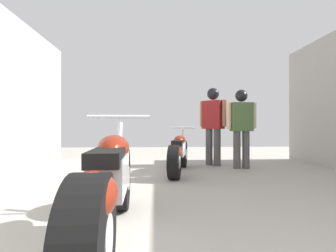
{
  "coord_description": "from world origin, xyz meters",
  "views": [
    {
      "loc": [
        -0.57,
        0.07,
        0.86
      ],
      "look_at": [
        -0.42,
        3.21,
        0.87
      ],
      "focal_mm": 27.13,
      "sensor_mm": 36.0,
      "label": 1
    }
  ],
  "objects_px": {
    "motorcycle_maroon_cruiser": "(109,187)",
    "mechanic_with_helmet": "(213,119)",
    "motorcycle_black_naked": "(178,153)",
    "mechanic_in_blue": "(241,121)"
  },
  "relations": [
    {
      "from": "motorcycle_black_naked",
      "to": "mechanic_in_blue",
      "type": "height_order",
      "value": "mechanic_in_blue"
    },
    {
      "from": "motorcycle_maroon_cruiser",
      "to": "mechanic_in_blue",
      "type": "relative_size",
      "value": 1.29
    },
    {
      "from": "motorcycle_black_naked",
      "to": "mechanic_with_helmet",
      "type": "height_order",
      "value": "mechanic_with_helmet"
    },
    {
      "from": "motorcycle_maroon_cruiser",
      "to": "motorcycle_black_naked",
      "type": "distance_m",
      "value": 2.92
    },
    {
      "from": "mechanic_in_blue",
      "to": "mechanic_with_helmet",
      "type": "distance_m",
      "value": 0.65
    },
    {
      "from": "mechanic_in_blue",
      "to": "mechanic_with_helmet",
      "type": "bearing_deg",
      "value": 139.13
    },
    {
      "from": "motorcycle_maroon_cruiser",
      "to": "mechanic_with_helmet",
      "type": "xyz_separation_m",
      "value": [
        1.62,
        3.68,
        0.62
      ]
    },
    {
      "from": "motorcycle_maroon_cruiser",
      "to": "mechanic_with_helmet",
      "type": "bearing_deg",
      "value": 66.22
    },
    {
      "from": "motorcycle_maroon_cruiser",
      "to": "mechanic_with_helmet",
      "type": "height_order",
      "value": "mechanic_with_helmet"
    },
    {
      "from": "motorcycle_black_naked",
      "to": "mechanic_with_helmet",
      "type": "bearing_deg",
      "value": 45.61
    }
  ]
}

